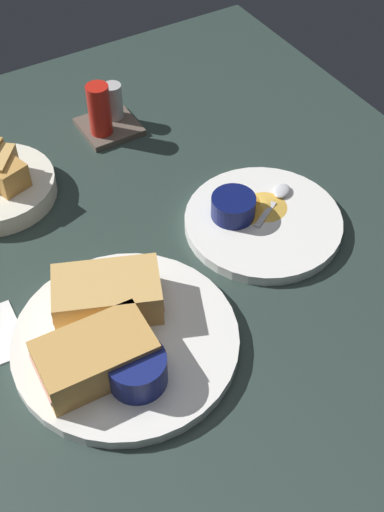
# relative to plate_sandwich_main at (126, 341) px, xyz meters

# --- Properties ---
(ground_plane) EXTENTS (1.10, 1.10, 0.03)m
(ground_plane) POSITION_rel_plate_sandwich_main_xyz_m (0.04, 0.10, -0.02)
(ground_plane) COLOR #283833
(plate_sandwich_main) EXTENTS (0.27, 0.27, 0.02)m
(plate_sandwich_main) POSITION_rel_plate_sandwich_main_xyz_m (0.00, 0.00, 0.00)
(plate_sandwich_main) COLOR white
(plate_sandwich_main) RESTS_ON ground_plane
(sandwich_half_near) EXTENTS (0.15, 0.12, 0.05)m
(sandwich_half_near) POSITION_rel_plate_sandwich_main_xyz_m (0.00, 0.05, 0.03)
(sandwich_half_near) COLOR tan
(sandwich_half_near) RESTS_ON plate_sandwich_main
(sandwich_half_far) EXTENTS (0.14, 0.08, 0.05)m
(sandwich_half_far) POSITION_rel_plate_sandwich_main_xyz_m (-0.05, -0.02, 0.03)
(sandwich_half_far) COLOR tan
(sandwich_half_far) RESTS_ON plate_sandwich_main
(ramekin_dark_sauce) EXTENTS (0.07, 0.07, 0.04)m
(ramekin_dark_sauce) POSITION_rel_plate_sandwich_main_xyz_m (-0.01, -0.06, 0.03)
(ramekin_dark_sauce) COLOR navy
(ramekin_dark_sauce) RESTS_ON plate_sandwich_main
(spoon_by_dark_ramekin) EXTENTS (0.03, 0.10, 0.01)m
(spoon_by_dark_ramekin) POSITION_rel_plate_sandwich_main_xyz_m (-0.00, -0.01, 0.01)
(spoon_by_dark_ramekin) COLOR silver
(spoon_by_dark_ramekin) RESTS_ON plate_sandwich_main
(plate_chips_companion) EXTENTS (0.22, 0.22, 0.02)m
(plate_chips_companion) POSITION_rel_plate_sandwich_main_xyz_m (0.26, 0.08, 0.00)
(plate_chips_companion) COLOR white
(plate_chips_companion) RESTS_ON ground_plane
(ramekin_light_gravy) EXTENTS (0.06, 0.06, 0.03)m
(ramekin_light_gravy) POSITION_rel_plate_sandwich_main_xyz_m (0.23, 0.11, 0.03)
(ramekin_light_gravy) COLOR #0C144C
(ramekin_light_gravy) RESTS_ON plate_chips_companion
(spoon_by_gravy_ramekin) EXTENTS (0.09, 0.06, 0.01)m
(spoon_by_gravy_ramekin) POSITION_rel_plate_sandwich_main_xyz_m (0.30, 0.11, 0.01)
(spoon_by_gravy_ramekin) COLOR silver
(spoon_by_gravy_ramekin) RESTS_ON plate_chips_companion
(plantain_chip_scatter) EXTENTS (0.10, 0.08, 0.01)m
(plantain_chip_scatter) POSITION_rel_plate_sandwich_main_xyz_m (0.26, 0.10, 0.01)
(plantain_chip_scatter) COLOR gold
(plantain_chip_scatter) RESTS_ON plate_chips_companion
(condiment_caddy) EXTENTS (0.09, 0.09, 0.10)m
(condiment_caddy) POSITION_rel_plate_sandwich_main_xyz_m (0.17, 0.40, 0.03)
(condiment_caddy) COLOR brown
(condiment_caddy) RESTS_ON ground_plane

